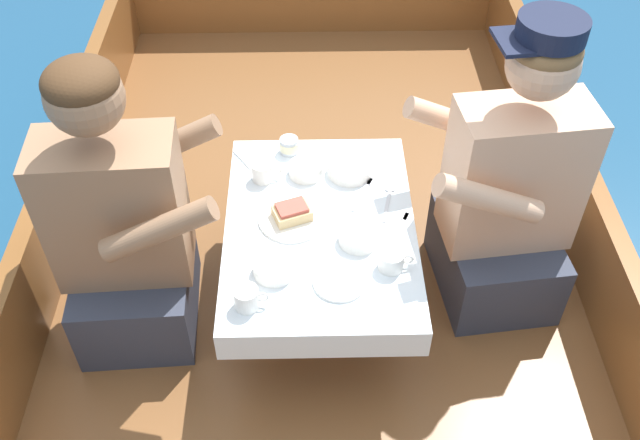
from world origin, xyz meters
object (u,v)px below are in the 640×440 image
person_starboard (508,196)px  coffee_cup_center (392,260)px  sandwich (292,212)px  coffee_cup_starboard (247,298)px  coffee_cup_port (263,171)px  tin_can (289,145)px  person_port (124,231)px

person_starboard → coffee_cup_center: 0.47m
sandwich → coffee_cup_starboard: bearing=-109.8°
coffee_cup_port → coffee_cup_starboard: bearing=-92.6°
tin_can → coffee_cup_center: bearing=-60.6°
coffee_cup_port → coffee_cup_center: (0.39, -0.40, -0.00)m
person_port → coffee_cup_starboard: size_ratio=10.21×
person_port → tin_can: (0.50, 0.41, -0.00)m
sandwich → tin_can: 0.34m
person_starboard → sandwich: size_ratio=7.80×
person_port → sandwich: bearing=4.6°
person_starboard → coffee_cup_starboard: person_starboard is taller
person_port → sandwich: 0.51m
coffee_cup_port → coffee_cup_starboard: (-0.02, -0.53, 0.00)m
person_starboard → coffee_cup_port: size_ratio=10.50×
coffee_cup_port → tin_can: size_ratio=1.48×
coffee_cup_port → tin_can: coffee_cup_port is taller
coffee_cup_center → person_port: bearing=170.4°
coffee_cup_starboard → coffee_cup_center: bearing=18.1°
person_starboard → coffee_cup_starboard: bearing=19.2°
person_starboard → person_port: bearing=-1.0°
person_port → tin_can: 0.64m
coffee_cup_starboard → coffee_cup_center: coffee_cup_starboard is taller
coffee_cup_port → person_port: bearing=-147.4°
coffee_cup_center → tin_can: bearing=119.4°
sandwich → coffee_cup_port: bearing=116.8°
person_port → coffee_cup_center: person_port is taller
coffee_cup_port → coffee_cup_starboard: size_ratio=1.01×
person_starboard → coffee_cup_port: 0.79m
person_starboard → tin_can: 0.75m
person_port → person_starboard: bearing=2.6°
coffee_cup_port → person_starboard: bearing=-10.4°
person_starboard → coffee_cup_port: bearing=-17.1°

